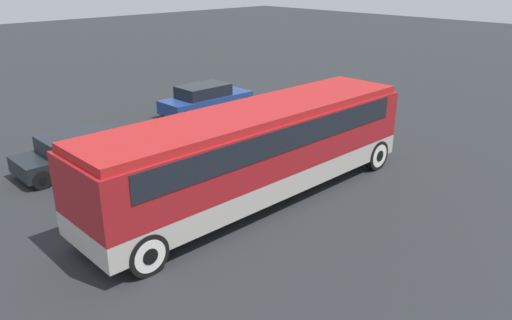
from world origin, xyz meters
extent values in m
plane|color=#26282B|center=(0.00, 0.00, 0.00)|extent=(120.00, 120.00, 0.00)
cube|color=#B7B2A8|center=(0.00, 0.00, 0.80)|extent=(11.43, 2.59, 0.68)
cube|color=maroon|center=(0.00, 0.00, 1.92)|extent=(11.43, 2.59, 1.58)
cube|color=black|center=(0.00, 0.00, 2.31)|extent=(10.05, 2.63, 0.71)
cube|color=#B21E1E|center=(0.00, 0.00, 2.82)|extent=(11.20, 2.38, 0.22)
cube|color=maroon|center=(5.56, 0.00, 1.70)|extent=(0.36, 2.48, 1.80)
cylinder|color=black|center=(4.85, -1.18, 0.54)|extent=(1.07, 0.28, 1.07)
cylinder|color=silver|center=(4.85, -1.18, 0.54)|extent=(0.84, 0.30, 0.84)
cylinder|color=black|center=(4.85, -1.18, 0.54)|extent=(0.41, 0.32, 0.41)
cylinder|color=black|center=(4.85, 1.18, 0.54)|extent=(1.07, 0.28, 1.07)
cylinder|color=silver|center=(4.85, 1.18, 0.54)|extent=(0.84, 0.30, 0.84)
cylinder|color=black|center=(4.85, 1.18, 0.54)|extent=(0.41, 0.32, 0.41)
cylinder|color=black|center=(-4.69, -1.18, 0.54)|extent=(1.07, 0.28, 1.07)
cylinder|color=silver|center=(-4.69, -1.18, 0.54)|extent=(0.84, 0.30, 0.84)
cylinder|color=black|center=(-4.69, -1.18, 0.54)|extent=(0.41, 0.32, 0.41)
cylinder|color=black|center=(-4.69, 1.18, 0.54)|extent=(1.07, 0.28, 1.07)
cylinder|color=silver|center=(-4.69, 1.18, 0.54)|extent=(0.84, 0.30, 0.84)
cylinder|color=black|center=(-4.69, 1.18, 0.54)|extent=(0.41, 0.32, 0.41)
cube|color=black|center=(-2.70, 6.22, 0.52)|extent=(4.55, 1.74, 0.56)
cube|color=black|center=(-2.88, 6.22, 1.07)|extent=(2.37, 1.57, 0.54)
cylinder|color=black|center=(-0.88, 5.44, 0.32)|extent=(0.65, 0.22, 0.65)
cylinder|color=black|center=(-0.88, 5.44, 0.32)|extent=(0.25, 0.26, 0.25)
cylinder|color=black|center=(-0.88, 7.00, 0.32)|extent=(0.65, 0.22, 0.65)
cylinder|color=black|center=(-0.88, 7.00, 0.32)|extent=(0.25, 0.26, 0.25)
cylinder|color=black|center=(-4.53, 5.44, 0.32)|extent=(0.65, 0.22, 0.65)
cylinder|color=black|center=(-4.53, 5.44, 0.32)|extent=(0.25, 0.26, 0.25)
cylinder|color=black|center=(-4.53, 7.00, 0.32)|extent=(0.65, 0.22, 0.65)
cylinder|color=black|center=(-4.53, 7.00, 0.32)|extent=(0.25, 0.26, 0.25)
cube|color=navy|center=(5.13, 8.86, 0.57)|extent=(4.73, 1.73, 0.64)
cube|color=black|center=(4.94, 8.86, 1.17)|extent=(2.46, 1.55, 0.57)
cylinder|color=black|center=(7.04, 8.09, 0.33)|extent=(0.65, 0.22, 0.65)
cylinder|color=black|center=(7.04, 8.09, 0.33)|extent=(0.25, 0.26, 0.25)
cylinder|color=black|center=(7.04, 9.64, 0.33)|extent=(0.65, 0.22, 0.65)
cylinder|color=black|center=(7.04, 9.64, 0.33)|extent=(0.25, 0.26, 0.25)
cylinder|color=black|center=(3.22, 8.09, 0.33)|extent=(0.65, 0.22, 0.65)
cylinder|color=black|center=(3.22, 8.09, 0.33)|extent=(0.25, 0.26, 0.25)
cylinder|color=black|center=(3.22, 9.64, 0.33)|extent=(0.65, 0.22, 0.65)
cylinder|color=black|center=(3.22, 9.64, 0.33)|extent=(0.25, 0.26, 0.25)
camera|label=1|loc=(-9.85, -10.23, 6.82)|focal=35.00mm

